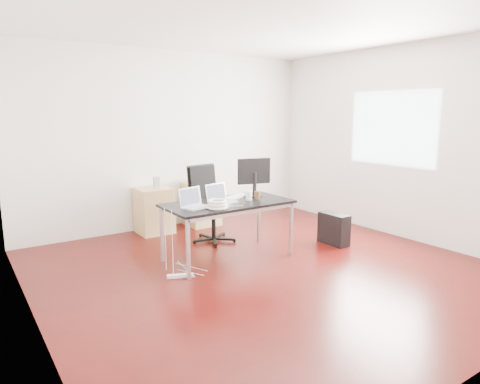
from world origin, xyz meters
TOP-DOWN VIEW (x-y plane):
  - room_shell at (0.04, 0.00)m, footprint 5.00×5.00m
  - desk at (-0.16, 0.59)m, footprint 1.60×0.80m
  - office_chair at (0.04, 1.39)m, footprint 0.56×0.58m
  - filing_cabinet_left at (-0.47, 2.23)m, footprint 0.50×0.50m
  - filing_cabinet_right at (0.37, 2.23)m, footprint 0.50×0.50m
  - pc_tower at (1.40, 0.25)m, footprint 0.21×0.45m
  - wastebasket at (-0.32, 2.25)m, footprint 0.30×0.30m
  - power_strip at (-0.97, 0.33)m, footprint 0.30×0.17m
  - laptop_left at (-0.65, 0.54)m, footprint 0.38×0.33m
  - laptop_right at (-0.24, 0.63)m, footprint 0.38×0.32m
  - monitor at (0.35, 0.73)m, footprint 0.45×0.26m
  - keyboard at (0.08, 0.78)m, footprint 0.46×0.31m
  - cup_white at (0.14, 0.55)m, footprint 0.09×0.09m
  - cup_brown at (0.27, 0.55)m, footprint 0.09×0.09m
  - cable_coil at (-0.46, 0.35)m, footprint 0.24×0.24m
  - power_adapter at (-0.33, 0.36)m, footprint 0.08×0.08m
  - speaker at (-0.43, 2.17)m, footprint 0.10×0.09m
  - navy_garment at (0.34, 2.21)m, footprint 0.31×0.25m

SIDE VIEW (x-z plane):
  - power_strip at x=-0.97m, z-range 0.00..0.04m
  - wastebasket at x=-0.32m, z-range 0.00..0.28m
  - pc_tower at x=1.40m, z-range 0.00..0.44m
  - filing_cabinet_left at x=-0.47m, z-range 0.00..0.70m
  - filing_cabinet_right at x=0.37m, z-range 0.00..0.70m
  - office_chair at x=0.04m, z-range 0.06..1.15m
  - desk at x=-0.16m, z-range 0.31..1.04m
  - keyboard at x=0.08m, z-range 0.73..0.75m
  - power_adapter at x=-0.33m, z-range 0.73..0.76m
  - navy_garment at x=0.34m, z-range 0.70..0.79m
  - cup_brown at x=0.27m, z-range 0.73..0.83m
  - cable_coil at x=-0.46m, z-range 0.73..0.84m
  - laptop_left at x=-0.65m, z-range 0.67..0.90m
  - laptop_right at x=-0.24m, z-range 0.67..0.90m
  - speaker at x=-0.43m, z-range 0.70..0.88m
  - cup_white at x=0.14m, z-range 0.73..0.85m
  - monitor at x=0.35m, z-range 0.76..1.27m
  - room_shell at x=0.04m, z-range -1.10..3.90m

